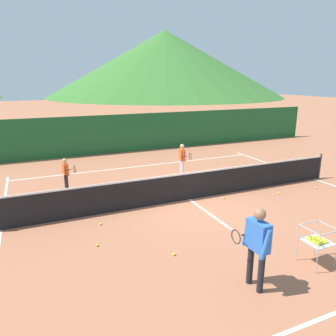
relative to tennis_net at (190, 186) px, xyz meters
The scene contains 19 objects.
ground_plane 0.50m from the tennis_net, ahead, with size 120.00×120.00×0.00m, color #A86647.
line_baseline_far 4.87m from the tennis_net, 90.00° to the left, with size 11.70×0.08×0.01m, color white.
line_sideline_west 5.87m from the tennis_net, behind, with size 0.08×10.88×0.01m, color white.
line_sideline_east 5.87m from the tennis_net, ahead, with size 0.08×10.88×0.01m, color white.
line_service_center 0.50m from the tennis_net, ahead, with size 0.08×5.09×0.01m, color white.
tennis_net is the anchor object (origin of this frame).
instructor 4.98m from the tennis_net, 102.48° to the right, with size 0.44×0.76×1.70m.
student_0 4.69m from the tennis_net, 142.57° to the left, with size 0.45×0.56×1.19m.
student_1 2.98m from the tennis_net, 68.64° to the left, with size 0.42×0.69×1.36m.
ball_cart 4.77m from the tennis_net, 81.41° to the right, with size 0.58×0.58×0.90m.
tennis_ball_0 1.28m from the tennis_net, 22.80° to the right, with size 0.07×0.07×0.07m, color yellow.
tennis_ball_1 4.12m from the tennis_net, 151.54° to the right, with size 0.07×0.07×0.07m, color yellow.
tennis_ball_2 3.34m from the tennis_net, 14.71° to the right, with size 0.07×0.07×0.07m, color yellow.
tennis_ball_3 3.74m from the tennis_net, 123.07° to the right, with size 0.07×0.07×0.07m, color yellow.
tennis_ball_4 3.38m from the tennis_net, 166.70° to the right, with size 0.07×0.07×0.07m, color yellow.
tennis_ball_5 5.02m from the tennis_net, 10.79° to the right, with size 0.07×0.07×0.07m, color yellow.
windscreen_fence 8.21m from the tennis_net, 90.00° to the left, with size 25.75×0.08×2.14m, color #1E5B2D.
hill_0 66.49m from the tennis_net, 70.27° to the left, with size 41.24×41.24×11.50m, color #427A38.
hill_1 68.32m from the tennis_net, 67.44° to the left, with size 54.22×54.22×14.78m, color #38702D.
Camera 1 is at (-4.88, -9.23, 4.02)m, focal length 34.34 mm.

